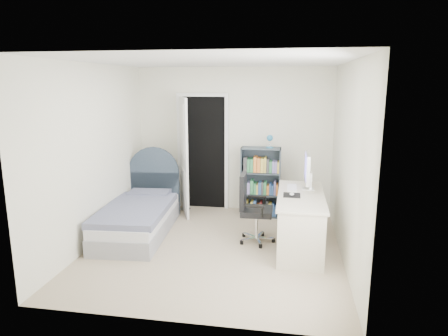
% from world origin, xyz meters
% --- Properties ---
extents(room_shell, '(3.50, 3.70, 2.60)m').
position_xyz_m(room_shell, '(0.00, 0.00, 1.25)').
color(room_shell, gray).
rests_on(room_shell, ground).
extents(door, '(0.92, 0.78, 2.06)m').
position_xyz_m(door, '(-0.71, 1.53, 1.03)').
color(door, black).
rests_on(door, ground).
extents(bed, '(1.02, 1.97, 1.18)m').
position_xyz_m(bed, '(-1.24, 0.39, 0.27)').
color(bed, gray).
rests_on(bed, ground).
extents(nightstand, '(0.38, 0.38, 0.57)m').
position_xyz_m(nightstand, '(-1.49, 1.61, 0.37)').
color(nightstand, tan).
rests_on(nightstand, ground).
extents(floor_lamp, '(0.20, 0.20, 1.41)m').
position_xyz_m(floor_lamp, '(-0.83, 1.54, 0.58)').
color(floor_lamp, silver).
rests_on(floor_lamp, ground).
extents(bookcase, '(0.66, 0.28, 1.40)m').
position_xyz_m(bookcase, '(0.51, 1.46, 0.56)').
color(bookcase, '#3C4952').
rests_on(bookcase, ground).
extents(desk, '(0.62, 1.55, 1.27)m').
position_xyz_m(desk, '(1.15, 0.21, 0.41)').
color(desk, beige).
rests_on(desk, ground).
extents(office_chair, '(0.50, 0.51, 0.99)m').
position_xyz_m(office_chair, '(0.47, 0.31, 0.54)').
color(office_chair, silver).
rests_on(office_chair, ground).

